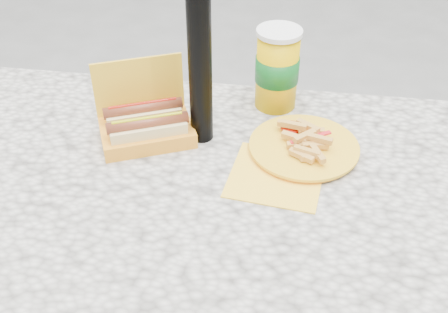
# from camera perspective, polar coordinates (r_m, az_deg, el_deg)

# --- Properties ---
(picnic_table) EXTENTS (1.20, 0.80, 0.75)m
(picnic_table) POSITION_cam_1_polar(r_m,az_deg,el_deg) (1.22, -3.45, -6.48)
(picnic_table) COLOR beige
(picnic_table) RESTS_ON ground
(hotdog_box) EXTENTS (0.24, 0.21, 0.17)m
(hotdog_box) POSITION_cam_1_polar(r_m,az_deg,el_deg) (1.26, -7.94, 3.29)
(hotdog_box) COLOR yellow
(hotdog_box) RESTS_ON picnic_table
(fries_plate) EXTENTS (0.28, 0.32, 0.05)m
(fries_plate) POSITION_cam_1_polar(r_m,az_deg,el_deg) (1.23, 7.87, 0.87)
(fries_plate) COLOR yellow
(fries_plate) RESTS_ON picnic_table
(soda_cup) EXTENTS (0.11, 0.11, 0.20)m
(soda_cup) POSITION_cam_1_polar(r_m,az_deg,el_deg) (1.34, 5.42, 8.88)
(soda_cup) COLOR #EDB500
(soda_cup) RESTS_ON picnic_table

